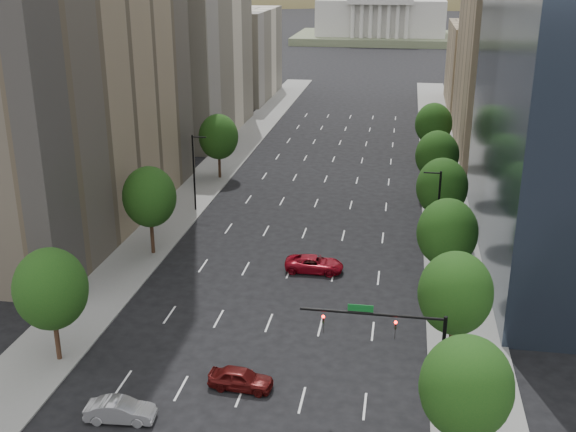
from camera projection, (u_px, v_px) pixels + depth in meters
The scene contains 23 objects.
sidewalk_left at pixel (165, 224), 77.37m from camera, with size 6.00×200.00×0.15m, color slate.
sidewalk_right at pixel (453, 241), 72.58m from camera, with size 6.00×200.00×0.15m, color slate.
midrise_cream_left at pixel (189, 26), 112.68m from camera, with size 14.00×30.00×35.00m, color beige.
filler_left at pixel (238, 54), 146.17m from camera, with size 14.00×26.00×18.00m, color beige.
parking_tan_right at pixel (512, 50), 103.04m from camera, with size 14.00×30.00×30.00m, color #8C7759.
filler_right at pixel (486, 67), 136.02m from camera, with size 14.00×26.00×16.00m, color #8C7759.
tree_right_0 at pixel (466, 387), 38.56m from camera, with size 5.20×5.20×8.39m.
tree_right_1 at pixel (455, 293), 48.63m from camera, with size 5.20×5.20×8.75m.
tree_right_2 at pixel (447, 233), 59.80m from camera, with size 5.20×5.20×8.61m.
tree_right_3 at pixel (442, 187), 70.81m from camera, with size 5.20×5.20×8.89m.
tree_right_4 at pixel (437, 155), 83.93m from camera, with size 5.20×5.20×8.46m.
tree_right_5 at pixel (434, 124), 98.66m from camera, with size 5.20×5.20×8.75m.
tree_left_0 at pixel (51, 289), 49.25m from camera, with size 5.20×5.20×8.75m.
tree_left_1 at pixel (149, 197), 67.70m from camera, with size 5.20×5.20×8.97m.
tree_left_2 at pixel (219, 137), 91.89m from camera, with size 5.20×5.20×8.68m.
streetlight_rn at pixel (437, 213), 66.63m from camera, with size 1.70×0.20×9.00m.
streetlight_ln at pixel (194, 171), 80.04m from camera, with size 1.70×0.20×9.00m.
traffic_signal at pixel (403, 340), 43.80m from camera, with size 9.12×0.40×7.38m.
capitol at pixel (381, 17), 247.80m from camera, with size 60.00×40.00×35.20m.
foothills at pixel (438, 43), 582.32m from camera, with size 720.00×413.00×263.00m.
car_maroon at pixel (241, 379), 47.61m from camera, with size 1.79×4.44×1.51m, color #4C0D0C.
car_silver at pixel (120, 410), 44.29m from camera, with size 1.54×4.42×1.46m, color #99999E.
car_red_far at pixel (314, 264), 65.57m from camera, with size 2.50×5.43×1.51m, color maroon.
Camera 1 is at (9.75, -9.15, 27.48)m, focal length 43.81 mm.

